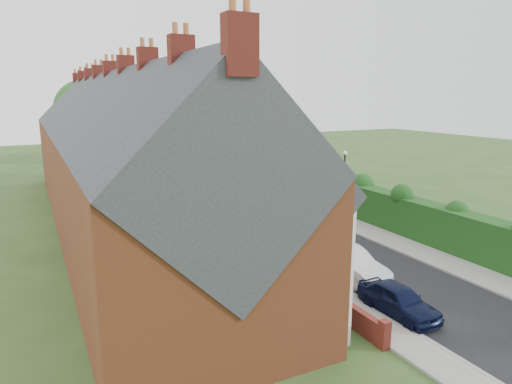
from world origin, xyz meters
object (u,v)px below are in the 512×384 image
at_px(lamppost, 344,177).
at_px(car_grey, 166,165).
at_px(car_silver_a, 348,263).
at_px(car_green, 203,189).
at_px(car_navy, 398,300).
at_px(car_red, 196,179).
at_px(horse, 265,198).
at_px(car_silver_b, 270,218).
at_px(horse_cart, 255,188).
at_px(car_beige, 168,173).
at_px(car_black, 151,158).
at_px(car_white, 228,205).

relative_size(lamppost, car_grey, 0.95).
relative_size(car_silver_a, car_green, 1.08).
bearing_deg(car_navy, car_red, 85.49).
relative_size(car_silver_a, car_red, 1.10).
bearing_deg(car_green, car_grey, 99.51).
xyz_separation_m(car_green, car_red, (1.04, 4.85, -0.04)).
relative_size(car_green, horse, 2.62).
xyz_separation_m(car_silver_b, horse_cart, (2.56, 7.38, 0.47)).
relative_size(car_beige, car_black, 1.25).
bearing_deg(car_grey, car_black, 82.19).
bearing_deg(horse_cart, car_red, 104.25).
distance_m(horse, horse_cart, 1.91).
xyz_separation_m(car_red, car_beige, (-1.40, 5.09, -0.04)).
relative_size(lamppost, car_silver_a, 1.07).
bearing_deg(car_navy, horse_cart, 78.31).
bearing_deg(car_beige, horse_cart, -77.64).
height_order(lamppost, car_grey, lamppost).
xyz_separation_m(car_red, car_grey, (-0.19, 10.23, 0.07)).
bearing_deg(car_navy, car_silver_a, 81.29).
distance_m(car_silver_a, car_beige, 30.35).
height_order(car_navy, car_red, car_red).
bearing_deg(car_black, horse, -96.19).
height_order(car_navy, car_beige, car_beige).
bearing_deg(lamppost, car_silver_b, 169.43).
distance_m(car_red, horse_cart, 8.97).
bearing_deg(car_green, horse_cart, -36.91).
height_order(car_white, horse, car_white).
distance_m(car_beige, car_grey, 5.28).
bearing_deg(car_beige, horse, -79.31).
xyz_separation_m(car_red, horse, (2.20, -10.51, -0.00)).
distance_m(car_navy, car_black, 46.84).
xyz_separation_m(car_silver_a, car_silver_b, (0.55, 9.20, -0.02)).
bearing_deg(car_white, car_beige, 100.66).
xyz_separation_m(car_green, horse, (3.25, -5.66, -0.04)).
xyz_separation_m(car_silver_b, car_beige, (-1.04, 21.14, -0.09)).
relative_size(car_red, horse_cart, 1.44).
xyz_separation_m(car_navy, car_green, (0.36, 24.43, 0.10)).
bearing_deg(car_beige, car_red, -76.93).
bearing_deg(car_green, car_beige, 104.80).
height_order(car_green, horse_cart, horse_cart).
bearing_deg(car_silver_a, car_black, 86.55).
distance_m(car_navy, car_silver_b, 13.27).
height_order(car_silver_b, horse_cart, horse_cart).
bearing_deg(horse_cart, car_green, 130.34).
bearing_deg(car_black, car_white, -103.48).
height_order(lamppost, car_beige, lamppost).
distance_m(car_green, horse_cart, 5.04).
height_order(lamppost, car_black, lamppost).
xyz_separation_m(car_beige, car_black, (1.17, 12.46, -0.01)).
relative_size(car_white, horse, 3.02).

